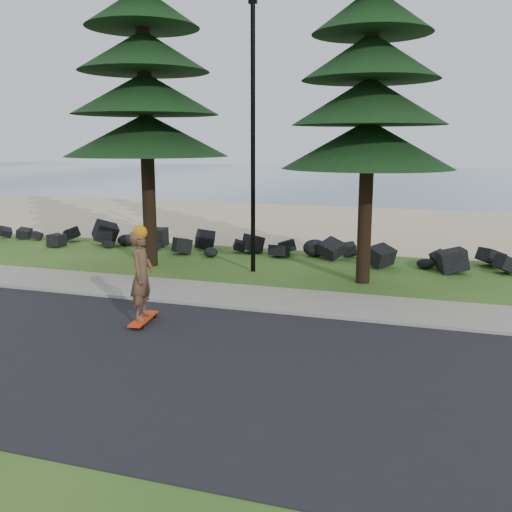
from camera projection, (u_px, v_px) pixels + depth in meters
The scene contains 9 objects.
ground at pixel (215, 297), 15.10m from camera, with size 160.00×160.00×0.00m, color #2F5C1C.
road at pixel (128, 356), 10.90m from camera, with size 160.00×7.00×0.02m, color black.
kerb at pixel (202, 304), 14.25m from camera, with size 160.00×0.20×0.10m, color gray.
sidewalk at pixel (218, 294), 15.28m from camera, with size 160.00×2.00×0.08m, color gray.
beach_sand at pixel (323, 223), 28.62m from camera, with size 160.00×15.00×0.01m, color beige.
ocean at pixel (389, 178), 62.66m from camera, with size 160.00×58.00×0.01m, color #40697A.
seawall_boulders at pixel (274, 257), 20.32m from camera, with size 60.00×2.40×1.10m, color black, non-canonical shape.
lamp_post at pixel (253, 138), 17.26m from camera, with size 0.25×0.14×8.14m.
skateboarder at pixel (142, 275), 12.67m from camera, with size 0.57×1.23×2.23m.
Camera 1 is at (5.51, -13.55, 4.06)m, focal length 40.00 mm.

